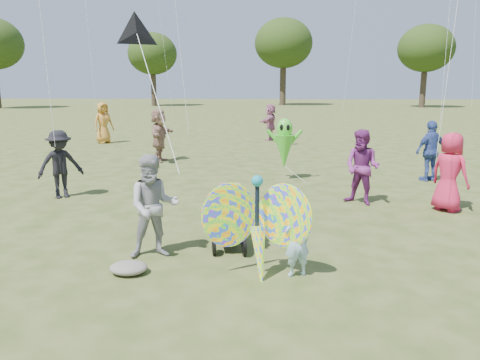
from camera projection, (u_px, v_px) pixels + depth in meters
The scene contains 16 objects.
ground at pixel (248, 279), 6.53m from camera, with size 160.00×160.00×0.00m, color #51592B.
child_girl at pixel (297, 241), 6.54m from camera, with size 0.37×0.24×1.02m, color #A8D2EE.
adult_man at pixel (154, 207), 7.22m from camera, with size 0.79×0.61×1.62m, color #9B9BA0.
grey_bag at pixel (129, 268), 6.69m from camera, with size 0.54×0.45×0.17m, color slate.
crowd_a at pixel (450, 172), 9.89m from camera, with size 0.82×0.54×1.68m, color #CC2047.
crowd_b at pixel (60, 164), 11.04m from camera, with size 1.04×0.60×1.61m, color black.
crowd_c at pixel (431, 151), 12.98m from camera, with size 0.99×0.41×1.69m, color #374D98.
crowd_d at pixel (159, 135), 16.25m from camera, with size 1.70×0.54×1.83m, color #9D7360.
crowd_e at pixel (362, 167), 10.44m from camera, with size 0.82×0.64×1.69m, color #7A2874.
crowd_g at pixel (103, 123), 21.32m from camera, with size 0.91×0.59×1.86m, color #C17F2D.
crowd_j at pixel (270, 122), 22.47m from camera, with size 1.61×0.51×1.74m, color #AD6287.
jogging_stroller at pixel (231, 211), 7.70m from camera, with size 0.62×1.10×1.09m.
butterfly_kite at pixel (258, 228), 6.48m from camera, with size 1.74×0.75×1.65m.
delta_kite_rig at pixel (137, 34), 8.37m from camera, with size 1.48×1.94×2.67m.
alien_kite at pixel (284, 146), 13.11m from camera, with size 1.12×0.69×1.74m.
tree_line at pixel (302, 43), 48.91m from camera, with size 91.78×33.60×10.79m.
Camera 1 is at (0.27, -6.11, 2.67)m, focal length 35.00 mm.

